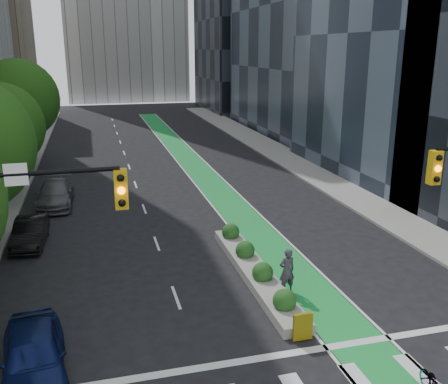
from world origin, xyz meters
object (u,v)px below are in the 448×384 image
parked_car_left_near (34,356)px  parked_car_left_mid (30,232)px  parked_car_left_far (55,194)px  cyclist (287,271)px  median_planter (255,269)px

parked_car_left_near → parked_car_left_mid: size_ratio=1.13×
parked_car_left_near → parked_car_left_far: bearing=85.5°
cyclist → parked_car_left_near: size_ratio=0.41×
parked_car_left_far → median_planter: bearing=-54.2°
parked_car_left_near → parked_car_left_mid: parked_car_left_near is taller
cyclist → parked_car_left_mid: size_ratio=0.47×
median_planter → parked_car_left_far: bearing=124.6°
median_planter → parked_car_left_near: (-8.72, -5.04, 0.42)m
cyclist → parked_car_left_near: bearing=11.5°
cyclist → parked_car_left_mid: cyclist is taller
parked_car_left_near → parked_car_left_far: (-0.39, 18.23, -0.03)m
parked_car_left_mid → parked_car_left_far: size_ratio=0.78×
parked_car_left_mid → parked_car_left_far: (0.86, 6.66, 0.09)m
median_planter → parked_car_left_far: parked_car_left_far is taller
cyclist → parked_car_left_far: (-9.90, 14.94, -0.20)m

